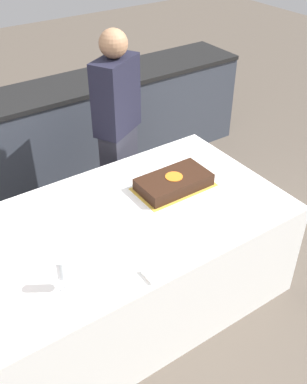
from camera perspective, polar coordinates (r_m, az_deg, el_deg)
name	(u,v)px	position (r m, az deg, el deg)	size (l,w,h in m)	color
ground_plane	(128,298)	(3.26, -3.28, -13.32)	(14.00, 14.00, 0.00)	brown
back_counter	(29,144)	(4.18, -15.56, 5.83)	(4.40, 0.58, 0.92)	#333842
dining_table	(126,261)	(2.99, -3.52, -8.70)	(2.03, 1.16, 0.74)	white
cake	(174,182)	(2.97, 2.59, 1.26)	(0.52, 0.30, 0.09)	gold
wine_glass	(62,270)	(2.27, -11.51, -9.63)	(0.06, 0.06, 0.19)	white
side_plate_near_cake	(156,165)	(3.22, 0.34, 3.48)	(0.22, 0.22, 0.00)	white
utensil_pile	(155,272)	(2.38, 0.25, -10.18)	(0.13, 0.11, 0.02)	white
person_cutting_cake	(118,132)	(3.45, -4.53, 7.60)	(0.43, 0.36, 1.60)	#282833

